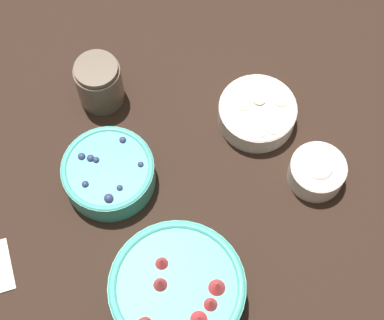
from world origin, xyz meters
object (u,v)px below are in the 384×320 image
Objects in this scene: bowl_strawberries at (177,290)px; bowl_cream at (317,171)px; bowl_bananas at (257,112)px; jar_chocolate at (100,84)px; bowl_blueberries at (109,173)px.

bowl_strawberries is 0.32m from bowl_cream.
bowl_cream reaches higher than bowl_bananas.
bowl_cream is 0.99× the size of jar_chocolate.
bowl_blueberries is 0.17m from jar_chocolate.
bowl_cream is at bearing 93.40° from bowl_bananas.
bowl_blueberries is 1.13× the size of bowl_bananas.
jar_chocolate is at bearing -118.65° from bowl_blueberries.
bowl_strawberries reaches higher than bowl_cream.
bowl_strawberries is at bearing 29.94° from bowl_bananas.
bowl_strawberries is 2.19× the size of bowl_cream.
jar_chocolate reaches higher than bowl_blueberries.
bowl_strawberries is 0.40m from jar_chocolate.
bowl_strawberries is 1.52× the size of bowl_bananas.
jar_chocolate reaches higher than bowl_bananas.
jar_chocolate reaches higher than bowl_strawberries.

